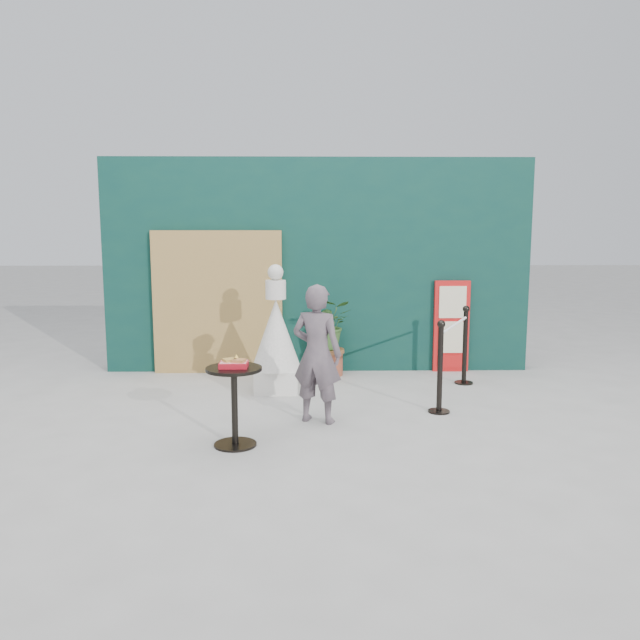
{
  "coord_description": "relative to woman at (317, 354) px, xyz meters",
  "views": [
    {
      "loc": [
        -0.13,
        -5.74,
        2.0
      ],
      "look_at": [
        0.0,
        1.2,
        1.0
      ],
      "focal_mm": 35.0,
      "sensor_mm": 36.0,
      "label": 1
    }
  ],
  "objects": [
    {
      "name": "food_basket",
      "position": [
        -0.78,
        -0.72,
        0.06
      ],
      "size": [
        0.26,
        0.19,
        0.11
      ],
      "color": "red",
      "rests_on": "cafe_table"
    },
    {
      "name": "back_wall",
      "position": [
        0.04,
        2.53,
        0.77
      ],
      "size": [
        6.0,
        0.3,
        3.0
      ],
      "primitive_type": "cube",
      "color": "#0A312D",
      "rests_on": "ground"
    },
    {
      "name": "stanchion_barrier",
      "position": [
        1.66,
        0.96,
        -0.23
      ],
      "size": [
        0.84,
        1.54,
        1.03
      ],
      "color": "black",
      "rests_on": "ground"
    },
    {
      "name": "ground",
      "position": [
        0.04,
        -0.62,
        -0.73
      ],
      "size": [
        60.0,
        60.0,
        0.0
      ],
      "primitive_type": "plane",
      "color": "#ADAAA5",
      "rests_on": "ground"
    },
    {
      "name": "bamboo_fence",
      "position": [
        -1.36,
        2.32,
        0.27
      ],
      "size": [
        1.8,
        0.08,
        2.0
      ],
      "primitive_type": "cube",
      "color": "tan",
      "rests_on": "ground"
    },
    {
      "name": "statue",
      "position": [
        -0.49,
        1.27,
        -0.08
      ],
      "size": [
        0.62,
        0.62,
        1.59
      ],
      "color": "silver",
      "rests_on": "ground"
    },
    {
      "name": "menu_board",
      "position": [
        1.94,
        2.34,
        -0.08
      ],
      "size": [
        0.5,
        0.07,
        1.3
      ],
      "color": "red",
      "rests_on": "ground"
    },
    {
      "name": "cafe_table",
      "position": [
        -0.78,
        -0.73,
        -0.23
      ],
      "size": [
        0.52,
        0.52,
        0.75
      ],
      "color": "black",
      "rests_on": "ground"
    },
    {
      "name": "planter",
      "position": [
        0.2,
        2.14,
        -0.11
      ],
      "size": [
        0.63,
        0.54,
        1.06
      ],
      "color": "brown",
      "rests_on": "ground"
    },
    {
      "name": "woman",
      "position": [
        0.0,
        0.0,
        0.0
      ],
      "size": [
        0.62,
        0.52,
        1.46
      ],
      "primitive_type": "imported",
      "rotation": [
        0.0,
        0.0,
        2.77
      ],
      "color": "#63555C",
      "rests_on": "ground"
    }
  ]
}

